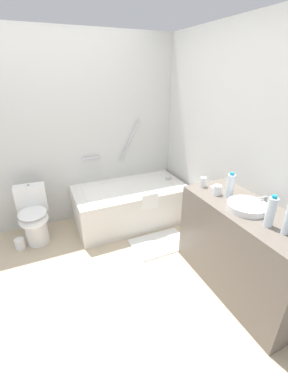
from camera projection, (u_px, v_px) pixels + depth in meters
The scene contains 16 objects.
ground_plane at pixel (89, 288), 2.40m from camera, with size 4.19×4.19×0.00m, color #C1AD8E.
wall_back_tiled at pixel (54, 136), 3.06m from camera, with size 3.59×0.10×2.34m, color silver.
wall_right_mirror at pixel (241, 151), 2.49m from camera, with size 0.10×3.15×2.34m, color silver.
bathtub at pixel (131, 203), 3.39m from camera, with size 1.48×0.79×1.32m.
toilet at pixel (34, 217), 2.94m from camera, with size 0.36×0.51×0.70m.
vanity_counter at pixel (243, 250), 2.26m from camera, with size 0.53×1.28×0.85m, color #6B6056.
sink_basin at pixel (247, 206), 2.07m from camera, with size 0.33×0.33×0.05m, color white.
sink_faucet at pixel (265, 201), 2.14m from camera, with size 0.11×0.15×0.09m.
water_bottle_0 at pixel (230, 186), 2.24m from camera, with size 0.07×0.07×0.24m.
water_bottle_2 at pixel (271, 212), 1.81m from camera, with size 0.07×0.07×0.25m.
water_bottle_3 at pixel (288, 220), 1.72m from camera, with size 0.06×0.06×0.24m.
drinking_glass_1 at pixel (203, 182), 2.48m from camera, with size 0.06×0.06×0.10m, color white.
drinking_glass_2 at pixel (217, 190), 2.32m from camera, with size 0.08×0.08×0.09m, color white.
soap_dish at pixel (215, 188), 2.45m from camera, with size 0.09×0.06×0.02m, color white.
bath_mat at pixel (160, 243), 3.02m from camera, with size 0.67×0.44×0.01m, color white.
toilet_paper_roll at pixel (20, 244), 2.91m from camera, with size 0.11×0.11×0.13m, color white.
Camera 1 is at (-0.23, -1.82, 1.89)m, focal length 23.17 mm.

